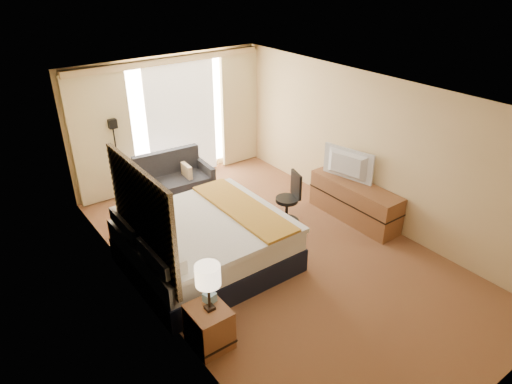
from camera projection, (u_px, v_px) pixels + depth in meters
floor at (275, 252)px, 7.42m from camera, size 4.20×7.00×0.02m
ceiling at (278, 95)px, 6.22m from camera, size 4.20×7.00×0.02m
wall_back at (169, 120)px, 9.32m from camera, size 4.20×0.02×2.60m
wall_front at (507, 311)px, 4.33m from camera, size 4.20×0.02×2.60m
wall_left at (146, 225)px, 5.71m from camera, size 0.02×7.00×2.60m
wall_right at (371, 149)px, 7.93m from camera, size 0.02×7.00×2.60m
headboard at (142, 218)px, 5.89m from camera, size 0.06×1.85×1.50m
nightstand_left at (209, 327)px, 5.56m from camera, size 0.45×0.52×0.55m
nightstand_right at (128, 236)px, 7.34m from camera, size 0.45×0.52×0.55m
media_dresser at (354, 201)px, 8.22m from camera, size 0.50×1.80×0.70m
window at (181, 117)px, 9.42m from camera, size 2.30×0.02×2.30m
curtains at (171, 116)px, 9.18m from camera, size 4.12×0.19×2.56m
bed at (206, 243)px, 6.93m from camera, size 2.29×2.10×1.11m
loveseat at (174, 184)px, 8.98m from camera, size 1.50×0.87×0.90m
floor_lamp at (115, 143)px, 8.59m from camera, size 0.20×0.20×1.62m
desk_chair at (290, 201)px, 8.09m from camera, size 0.47×0.46×0.95m
lamp_left at (208, 276)px, 5.21m from camera, size 0.30×0.30×0.64m
lamp_right at (124, 199)px, 7.00m from camera, size 0.26×0.26×0.54m
tissue_box at (210, 297)px, 5.53m from camera, size 0.15×0.15×0.12m
telephone at (132, 215)px, 7.32m from camera, size 0.20×0.16×0.07m
television at (345, 165)px, 8.09m from camera, size 0.35×0.99×0.57m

